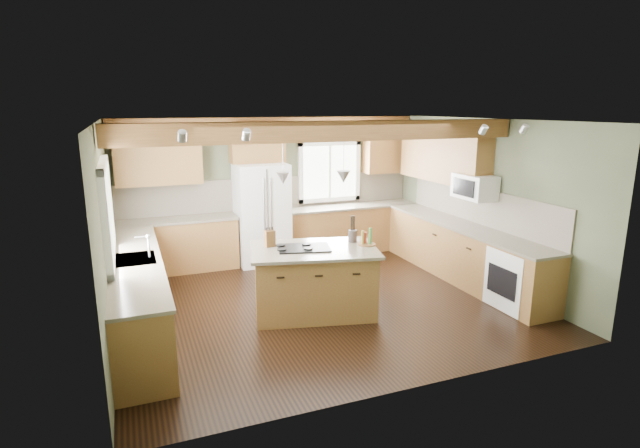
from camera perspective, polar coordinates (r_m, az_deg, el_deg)
name	(u,v)px	position (r m, az deg, el deg)	size (l,w,h in m)	color
floor	(321,301)	(7.41, 0.09, -8.77)	(5.60, 5.60, 0.00)	black
ceiling	(321,120)	(6.86, 0.10, 11.78)	(5.60, 5.60, 0.00)	silver
wall_back	(272,188)	(9.35, -5.54, 4.14)	(5.60, 5.60, 0.00)	#475039
wall_left	(106,232)	(6.56, -23.30, -0.88)	(5.00, 5.00, 0.00)	#475039
wall_right	(483,201)	(8.44, 18.10, 2.53)	(5.00, 5.00, 0.00)	#475039
ceiling_beam	(331,131)	(6.55, 1.21, 10.56)	(5.55, 0.26, 0.26)	#533517
soffit_trim	(272,120)	(9.14, -5.54, 11.74)	(5.55, 0.20, 0.10)	#533517
backsplash_back	(272,193)	(9.35, -5.50, 3.58)	(5.58, 0.03, 0.58)	brown
backsplash_right	(479,206)	(8.48, 17.76, 1.99)	(0.03, 3.70, 0.58)	brown
base_cab_back_left	(177,246)	(8.93, -15.99, -2.42)	(2.02, 0.60, 0.88)	brown
counter_back_left	(176,220)	(8.82, -16.18, 0.45)	(2.06, 0.64, 0.04)	#474034
base_cab_back_right	(350,229)	(9.76, 3.50, -0.59)	(2.62, 0.60, 0.88)	brown
counter_back_right	(351,206)	(9.66, 3.54, 2.06)	(2.66, 0.64, 0.04)	#474034
base_cab_left	(138,294)	(6.85, -20.11, -7.56)	(0.60, 3.70, 0.88)	brown
counter_left	(135,260)	(6.70, -20.42, -3.88)	(0.64, 3.74, 0.04)	#474034
base_cab_right	(462,253)	(8.49, 15.89, -3.23)	(0.60, 3.70, 0.88)	brown
counter_right	(464,226)	(8.37, 16.09, -0.21)	(0.64, 3.74, 0.04)	#474034
upper_cab_back_left	(158,158)	(8.76, -18.02, 7.22)	(1.40, 0.35, 0.90)	brown
upper_cab_over_fridge	(257,143)	(9.01, -7.21, 9.19)	(0.96, 0.35, 0.70)	brown
upper_cab_right	(443,156)	(8.95, 13.87, 7.60)	(0.35, 2.20, 0.90)	brown
upper_cab_back_corner	(386,150)	(9.98, 7.59, 8.43)	(0.90, 0.35, 0.90)	brown
window_left	(105,211)	(6.56, -23.32, 1.35)	(0.04, 1.60, 1.05)	white
window_back	(329,172)	(9.67, 1.06, 6.00)	(1.10, 0.04, 1.00)	white
sink	(135,260)	(6.70, -20.42, -3.84)	(0.50, 0.65, 0.03)	#262628
faucet	(149,247)	(6.67, -18.98, -2.52)	(0.02, 0.02, 0.28)	#B2B2B7
dishwasher	(143,338)	(5.65, -19.57, -12.17)	(0.60, 0.60, 0.84)	white
oven	(519,279)	(7.55, 21.78, -5.85)	(0.60, 0.72, 0.84)	white
microwave	(475,187)	(8.22, 17.25, 4.09)	(0.40, 0.70, 0.38)	white
pendant_left	(283,178)	(6.48, -4.23, 5.25)	(0.18, 0.18, 0.16)	#B2B2B7
pendant_right	(344,177)	(6.58, 2.70, 5.40)	(0.18, 0.18, 0.16)	#B2B2B7
refrigerator	(262,214)	(8.99, -6.65, 1.14)	(0.90, 0.74, 1.80)	white
island	(314,282)	(6.87, -0.70, -6.63)	(1.59, 0.97, 0.88)	brown
island_top	(314,250)	(6.73, -0.71, -2.95)	(1.69, 1.08, 0.04)	#474034
cooktop	(304,248)	(6.71, -1.84, -2.75)	(0.69, 0.46, 0.02)	black
knife_block	(270,238)	(6.81, -5.77, -1.66)	(0.13, 0.10, 0.22)	brown
utensil_crock	(353,236)	(7.03, 3.74, -1.37)	(0.13, 0.13, 0.17)	#3D3431
bottle_tray	(367,237)	(6.89, 5.38, -1.48)	(0.24, 0.24, 0.22)	brown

